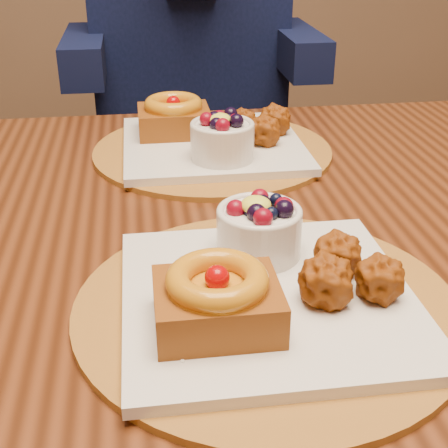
{
  "coord_description": "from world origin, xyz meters",
  "views": [
    {
      "loc": [
        -0.17,
        -0.61,
        1.11
      ],
      "look_at": [
        -0.1,
        -0.06,
        0.83
      ],
      "focal_mm": 50.0,
      "sensor_mm": 36.0,
      "label": 1
    }
  ],
  "objects_px": {
    "dining_table": "(233,263)",
    "place_setting_near": "(264,285)",
    "place_setting_far": "(211,138)",
    "chair_far": "(181,166)"
  },
  "relations": [
    {
      "from": "dining_table",
      "to": "place_setting_far",
      "type": "bearing_deg",
      "value": 90.85
    },
    {
      "from": "dining_table",
      "to": "place_setting_far",
      "type": "distance_m",
      "value": 0.24
    },
    {
      "from": "place_setting_near",
      "to": "chair_far",
      "type": "height_order",
      "value": "chair_far"
    },
    {
      "from": "dining_table",
      "to": "place_setting_near",
      "type": "relative_size",
      "value": 4.21
    },
    {
      "from": "place_setting_near",
      "to": "place_setting_far",
      "type": "relative_size",
      "value": 1.0
    },
    {
      "from": "dining_table",
      "to": "chair_far",
      "type": "xyz_separation_m",
      "value": [
        -0.02,
        0.7,
        -0.13
      ]
    },
    {
      "from": "chair_far",
      "to": "place_setting_far",
      "type": "bearing_deg",
      "value": -73.22
    },
    {
      "from": "dining_table",
      "to": "place_setting_far",
      "type": "xyz_separation_m",
      "value": [
        -0.0,
        0.21,
        0.1
      ]
    },
    {
      "from": "place_setting_far",
      "to": "place_setting_near",
      "type": "bearing_deg",
      "value": -89.96
    },
    {
      "from": "place_setting_near",
      "to": "place_setting_far",
      "type": "xyz_separation_m",
      "value": [
        -0.0,
        0.43,
        0.0
      ]
    }
  ]
}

